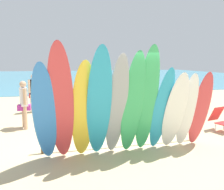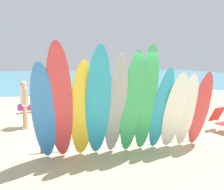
{
  "view_description": "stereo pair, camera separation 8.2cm",
  "coord_description": "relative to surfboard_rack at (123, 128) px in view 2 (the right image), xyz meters",
  "views": [
    {
      "loc": [
        -1.77,
        -5.92,
        2.32
      ],
      "look_at": [
        0.0,
        1.29,
        1.24
      ],
      "focal_mm": 37.64,
      "sensor_mm": 36.0,
      "label": 1
    },
    {
      "loc": [
        -1.69,
        -5.94,
        2.32
      ],
      "look_at": [
        0.0,
        1.29,
        1.24
      ],
      "focal_mm": 37.64,
      "sensor_mm": 36.0,
      "label": 2
    }
  ],
  "objects": [
    {
      "name": "ocean_water",
      "position": [
        0.0,
        30.28,
        -0.51
      ],
      "size": [
        60.0,
        40.0,
        0.02
      ],
      "primitive_type": "cube",
      "color": "teal",
      "rests_on": "ground"
    },
    {
      "name": "beachgoer_strolling",
      "position": [
        -2.68,
        5.09,
        0.49
      ],
      "size": [
        0.46,
        0.53,
        1.74
      ],
      "rotation": [
        0.0,
        0.0,
        4.01
      ],
      "color": "beige",
      "rests_on": "ground"
    },
    {
      "name": "beach_chair_blue",
      "position": [
        3.53,
        0.59,
        -0.09
      ],
      "size": [
        0.67,
        0.82,
        0.81
      ],
      "rotation": [
        0.0,
        0.0,
        0.27
      ],
      "color": "#B7B7BC",
      "rests_on": "ground"
    },
    {
      "name": "surfboard_red_10",
      "position": [
        1.95,
        -0.57,
        0.52
      ],
      "size": [
        0.53,
        0.79,
        2.07
      ],
      "primitive_type": "ellipsoid",
      "rotation": [
        0.32,
        0.0,
        -0.07
      ],
      "color": "#D13D42",
      "rests_on": "ground"
    },
    {
      "name": "surfboard_teal_3",
      "position": [
        -0.81,
        -0.78,
        0.82
      ],
      "size": [
        0.61,
        1.14,
        2.67
      ],
      "primitive_type": "ellipsoid",
      "rotation": [
        0.38,
        0.0,
        -0.04
      ],
      "color": "#289EC6",
      "rests_on": "ground"
    },
    {
      "name": "ground",
      "position": [
        0.0,
        14.0,
        -0.52
      ],
      "size": [
        60.0,
        60.0,
        0.0
      ],
      "primitive_type": "plane",
      "color": "#D3BC8C"
    },
    {
      "name": "surfboard_yellow_2",
      "position": [
        -1.16,
        -0.66,
        0.66
      ],
      "size": [
        0.59,
        0.89,
        2.36
      ],
      "primitive_type": "ellipsoid",
      "rotation": [
        0.33,
        0.0,
        0.05
      ],
      "color": "yellow",
      "rests_on": "ground"
    },
    {
      "name": "beachgoer_midbeach",
      "position": [
        -1.64,
        5.05,
        0.49
      ],
      "size": [
        0.59,
        0.41,
        1.74
      ],
      "rotation": [
        0.0,
        0.0,
        3.66
      ],
      "color": "beige",
      "rests_on": "ground"
    },
    {
      "name": "surfboard_rack",
      "position": [
        0.0,
        0.0,
        0.0
      ],
      "size": [
        4.39,
        0.07,
        0.62
      ],
      "color": "brown",
      "rests_on": "ground"
    },
    {
      "name": "surfboard_green_5",
      "position": [
        0.02,
        -0.7,
        0.77
      ],
      "size": [
        0.56,
        0.92,
        2.56
      ],
      "primitive_type": "ellipsoid",
      "rotation": [
        0.31,
        0.0,
        0.04
      ],
      "color": "#38B266",
      "rests_on": "ground"
    },
    {
      "name": "beach_chair_striped",
      "position": [
        4.28,
        2.99,
        -0.08
      ],
      "size": [
        0.61,
        0.74,
        0.83
      ],
      "rotation": [
        0.0,
        0.0,
        0.18
      ],
      "color": "#B7B7BC",
      "rests_on": "ground"
    },
    {
      "name": "surfboard_teal_7",
      "position": [
        0.82,
        -0.62,
        0.58
      ],
      "size": [
        0.56,
        0.88,
        2.19
      ],
      "primitive_type": "ellipsoid",
      "rotation": [
        0.35,
        0.0,
        0.08
      ],
      "color": "#289EC6",
      "rests_on": "ground"
    },
    {
      "name": "beachgoer_by_water",
      "position": [
        -2.82,
        2.48,
        0.43
      ],
      "size": [
        0.43,
        0.61,
        1.65
      ],
      "rotation": [
        0.0,
        0.0,
        4.97
      ],
      "color": "tan",
      "rests_on": "ground"
    },
    {
      "name": "surfboard_red_1",
      "position": [
        -1.66,
        -0.74,
        0.85
      ],
      "size": [
        0.65,
        1.1,
        2.73
      ],
      "primitive_type": "ellipsoid",
      "rotation": [
        0.35,
        0.0,
        -0.09
      ],
      "color": "#D13D42",
      "rests_on": "ground"
    },
    {
      "name": "surfboard_grey_4",
      "position": [
        -0.38,
        -0.72,
        0.73
      ],
      "size": [
        0.52,
        1.03,
        2.5
      ],
      "primitive_type": "ellipsoid",
      "rotation": [
        0.37,
        0.0,
        0.03
      ],
      "color": "#999EA3",
      "rests_on": "ground"
    },
    {
      "name": "surfboard_green_6",
      "position": [
        0.38,
        -0.69,
        0.83
      ],
      "size": [
        0.58,
        1.01,
        2.69
      ],
      "primitive_type": "ellipsoid",
      "rotation": [
        0.33,
        0.0,
        -0.07
      ],
      "color": "#38B266",
      "rests_on": "ground"
    },
    {
      "name": "beachgoer_near_rack",
      "position": [
        1.9,
        7.42,
        0.49
      ],
      "size": [
        0.57,
        0.43,
        1.75
      ],
      "rotation": [
        0.0,
        0.0,
        5.7
      ],
      "color": "beige",
      "rests_on": "ground"
    },
    {
      "name": "beach_chair_red",
      "position": [
        3.34,
        2.29,
        -0.09
      ],
      "size": [
        0.67,
        0.82,
        0.81
      ],
      "rotation": [
        0.0,
        0.0,
        0.28
      ],
      "color": "#B7B7BC",
      "rests_on": "ground"
    },
    {
      "name": "surfboard_white_8",
      "position": [
        1.17,
        -0.64,
        0.52
      ],
      "size": [
        0.57,
        0.84,
        2.07
      ],
      "primitive_type": "ellipsoid",
      "rotation": [
        0.36,
        0.0,
        -0.0
      ],
      "color": "white",
      "rests_on": "ground"
    },
    {
      "name": "surfboard_blue_0",
      "position": [
        -2.01,
        -0.66,
        0.65
      ],
      "size": [
        0.6,
        0.94,
        2.32
      ],
      "primitive_type": "ellipsoid",
      "rotation": [
        0.35,
        0.0,
        -0.09
      ],
      "color": "#337AD1",
      "rests_on": "ground"
    },
    {
      "name": "surfboard_white_9",
      "position": [
        1.57,
        -0.56,
        0.5
      ],
      "size": [
        0.51,
        0.75,
        2.04
      ],
      "primitive_type": "ellipsoid",
      "rotation": [
        0.32,
        0.0,
        -0.07
      ],
      "color": "white",
      "rests_on": "ground"
    }
  ]
}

